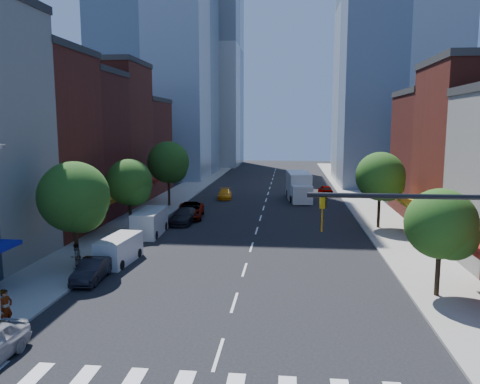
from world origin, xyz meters
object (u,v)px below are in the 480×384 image
object	(u,v)px
parked_car_second	(92,270)
traffic_car_far	(325,190)
box_truck	(299,187)
pedestrian_far	(76,256)
taxi	(225,194)
parked_car_third	(190,210)
cargo_van_near	(119,250)
pedestrian_near	(6,309)
parked_car_rear	(184,216)
traffic_car_oncoming	(296,196)
cargo_van_far	(149,223)

from	to	relation	value
parked_car_second	traffic_car_far	world-z (taller)	traffic_car_far
parked_car_second	traffic_car_far	xyz separation A→B (m)	(17.61, 38.64, 0.01)
box_truck	pedestrian_far	size ratio (longest dim) A/B	5.33
taxi	box_truck	size ratio (longest dim) A/B	0.48
parked_car_third	taxi	xyz separation A→B (m)	(1.92, 13.36, -0.19)
cargo_van_near	pedestrian_near	distance (m)	11.46
parked_car_rear	cargo_van_near	bearing A→B (deg)	-92.04
parked_car_third	box_truck	bearing A→B (deg)	42.31
parked_car_rear	pedestrian_near	bearing A→B (deg)	-92.01
taxi	traffic_car_oncoming	distance (m)	9.59
cargo_van_near	taxi	distance (m)	30.18
parked_car_second	parked_car_third	xyz separation A→B (m)	(1.97, 20.45, 0.13)
parked_car_third	traffic_car_far	bearing A→B (deg)	42.96
parked_car_rear	cargo_van_far	size ratio (longest dim) A/B	0.96
taxi	pedestrian_near	bearing A→B (deg)	-102.11
box_truck	pedestrian_far	xyz separation A→B (m)	(-15.66, -32.03, -0.70)
traffic_car_far	pedestrian_far	distance (m)	41.69
pedestrian_far	parked_car_rear	bearing A→B (deg)	-174.20
parked_car_rear	cargo_van_far	bearing A→B (deg)	-105.81
parked_car_third	pedestrian_near	distance (m)	28.14
parked_car_second	cargo_van_near	distance (m)	3.88
parked_car_second	traffic_car_oncoming	distance (m)	35.30
cargo_van_far	parked_car_second	bearing A→B (deg)	-91.86
cargo_van_far	taxi	xyz separation A→B (m)	(3.92, 21.34, -0.48)
parked_car_second	parked_car_rear	world-z (taller)	parked_car_rear
cargo_van_near	parked_car_second	bearing A→B (deg)	-90.29
cargo_van_near	traffic_car_oncoming	xyz separation A→B (m)	(13.10, 28.80, -0.20)
parked_car_rear	pedestrian_far	bearing A→B (deg)	-98.93
parked_car_second	pedestrian_near	size ratio (longest dim) A/B	2.15
parked_car_second	pedestrian_far	bearing A→B (deg)	134.02
parked_car_third	parked_car_rear	world-z (taller)	parked_car_third
parked_car_rear	cargo_van_near	distance (m)	14.05
parked_car_third	traffic_car_oncoming	distance (m)	16.73
traffic_car_oncoming	traffic_car_far	xyz separation A→B (m)	(4.19, 5.99, -0.05)
pedestrian_far	traffic_car_oncoming	bearing A→B (deg)	173.04
pedestrian_near	traffic_car_oncoming	bearing A→B (deg)	-4.81
pedestrian_near	taxi	bearing A→B (deg)	8.16
traffic_car_far	box_truck	world-z (taller)	box_truck
parked_car_second	box_truck	xyz separation A→B (m)	(13.74, 33.84, 1.02)
parked_car_rear	taxi	bearing A→B (deg)	87.89
cargo_van_near	box_truck	distance (m)	32.86
cargo_van_near	traffic_car_oncoming	bearing A→B (deg)	69.95
parked_car_third	box_truck	xyz separation A→B (m)	(11.77, 13.39, 0.88)
parked_car_second	traffic_car_oncoming	world-z (taller)	traffic_car_oncoming
traffic_car_far	pedestrian_far	bearing A→B (deg)	56.24
parked_car_rear	taxi	world-z (taller)	parked_car_rear
taxi	pedestrian_far	size ratio (longest dim) A/B	2.55
box_truck	cargo_van_far	bearing A→B (deg)	-128.15
parked_car_third	box_truck	world-z (taller)	box_truck
cargo_van_near	traffic_car_far	size ratio (longest dim) A/B	1.14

